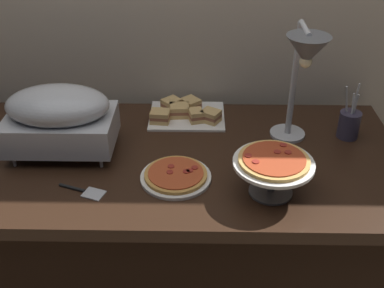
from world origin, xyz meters
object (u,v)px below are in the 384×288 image
Objects in this scene: sandwich_platter at (185,113)px; pizza_plate_center at (273,165)px; chafing_dish at (59,117)px; utensil_holder at (349,124)px; serving_spatula at (83,191)px; pizza_plate_front at (176,176)px; heat_lamp at (304,61)px.

pizza_plate_center is at bearing -59.14° from sandwich_platter.
chafing_dish reaches higher than utensil_holder.
serving_spatula is (0.12, -0.25, -0.15)m from chafing_dish.
pizza_plate_front is at bearing -21.57° from chafing_dish.
utensil_holder is (0.66, -0.14, 0.03)m from sandwich_platter.
pizza_plate_center is 1.57× the size of serving_spatula.
heat_lamp is 2.79× the size of serving_spatula.
sandwich_platter is 1.41× the size of utensil_holder.
pizza_plate_front reaches higher than serving_spatula.
pizza_plate_center is 0.60m from sandwich_platter.
utensil_holder is at bearing 6.47° from chafing_dish.
serving_spatula is at bearing -179.18° from pizza_plate_center.
serving_spatula is at bearing -122.26° from sandwich_platter.
chafing_dish is 1.49× the size of pizza_plate_center.
heat_lamp reaches higher than serving_spatula.
chafing_dish reaches higher than pizza_plate_front.
utensil_holder is at bearing 46.31° from pizza_plate_center.
heat_lamp reaches higher than sandwich_platter.
pizza_plate_front is at bearing -156.23° from utensil_holder.
chafing_dish is 1.12m from utensil_holder.
pizza_plate_front is 0.93× the size of pizza_plate_center.
heat_lamp is 1.49× the size of sandwich_platter.
chafing_dish is 0.54m from sandwich_platter.
pizza_plate_center is 0.84× the size of sandwich_platter.
pizza_plate_center is at bearing -113.82° from heat_lamp.
sandwich_platter is (-0.42, 0.25, -0.34)m from heat_lamp.
pizza_plate_front is 0.78× the size of sandwich_platter.
pizza_plate_front is at bearing -156.81° from heat_lamp.
utensil_holder is (0.68, 0.30, 0.05)m from pizza_plate_front.
sandwich_platter is at bearing 87.66° from pizza_plate_front.
pizza_plate_front is 0.44m from sandwich_platter.
heat_lamp is 0.60m from sandwich_platter.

